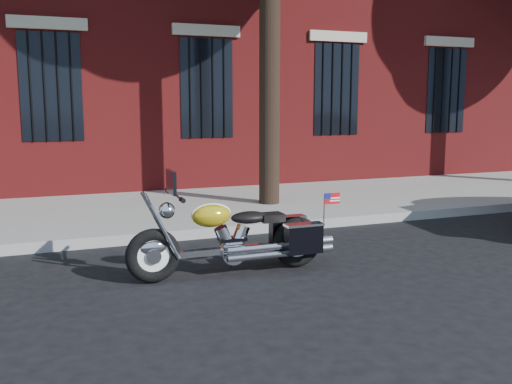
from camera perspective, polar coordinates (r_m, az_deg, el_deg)
name	(u,v)px	position (r m, az deg, el deg)	size (l,w,h in m)	color
ground	(319,253)	(7.39, 6.30, -6.13)	(120.00, 120.00, 0.00)	black
curb	(277,226)	(8.59, 2.09, -3.44)	(40.00, 0.16, 0.15)	gray
sidewalk	(236,205)	(10.31, -2.01, -1.36)	(40.00, 3.60, 0.15)	gray
motorcycle	(239,239)	(6.40, -1.73, -4.68)	(2.38, 0.69, 1.20)	black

